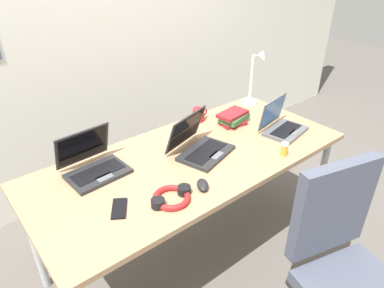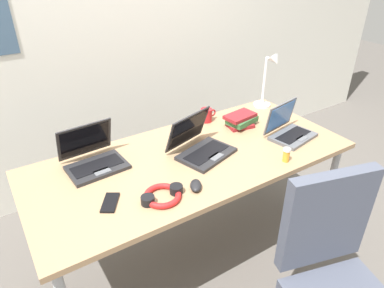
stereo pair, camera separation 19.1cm
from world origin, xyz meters
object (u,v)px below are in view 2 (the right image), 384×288
(headphones, at_px, (162,195))
(coffee_mug, at_px, (207,115))
(cell_phone, at_px, (110,203))
(pill_bottle, at_px, (286,155))
(laptop_by_keyboard, at_px, (93,159))
(laptop_far_corner, at_px, (289,130))
(desk_lamp, at_px, (268,81))
(computer_mouse, at_px, (196,185))
(laptop_near_lamp, at_px, (201,146))
(book_stack, at_px, (241,120))

(headphones, relative_size, coffee_mug, 1.89)
(cell_phone, relative_size, pill_bottle, 1.72)
(laptop_by_keyboard, bearing_deg, headphones, -68.02)
(laptop_far_corner, bearing_deg, desk_lamp, 66.19)
(cell_phone, xyz_separation_m, coffee_mug, (0.85, 0.46, 0.04))
(laptop_by_keyboard, relative_size, cell_phone, 2.30)
(desk_lamp, relative_size, laptop_by_keyboard, 1.28)
(laptop_by_keyboard, distance_m, computer_mouse, 0.58)
(laptop_by_keyboard, distance_m, headphones, 0.47)
(laptop_near_lamp, relative_size, laptop_by_keyboard, 1.19)
(laptop_far_corner, xyz_separation_m, headphones, (-0.94, -0.11, -0.03))
(laptop_by_keyboard, distance_m, pill_bottle, 1.03)
(computer_mouse, height_order, book_stack, book_stack)
(laptop_near_lamp, height_order, book_stack, laptop_near_lamp)
(computer_mouse, bearing_deg, headphones, -155.12)
(desk_lamp, xyz_separation_m, book_stack, (-0.34, -0.13, -0.15))
(desk_lamp, bearing_deg, headphones, -155.41)
(laptop_near_lamp, xyz_separation_m, book_stack, (0.40, 0.14, -0.00))
(laptop_by_keyboard, bearing_deg, pill_bottle, -30.06)
(desk_lamp, relative_size, headphones, 1.87)
(cell_phone, height_order, coffee_mug, coffee_mug)
(computer_mouse, xyz_separation_m, headphones, (-0.17, 0.02, -0.00))
(laptop_by_keyboard, bearing_deg, book_stack, -3.60)
(laptop_by_keyboard, distance_m, cell_phone, 0.35)
(laptop_far_corner, relative_size, pill_bottle, 3.86)
(laptop_far_corner, relative_size, headphones, 1.42)
(laptop_by_keyboard, xyz_separation_m, pill_bottle, (0.89, -0.52, -0.00))
(laptop_far_corner, distance_m, cell_phone, 1.16)
(laptop_near_lamp, relative_size, headphones, 1.74)
(laptop_by_keyboard, height_order, computer_mouse, laptop_by_keyboard)
(laptop_by_keyboard, relative_size, coffee_mug, 2.77)
(laptop_by_keyboard, xyz_separation_m, computer_mouse, (0.35, -0.46, -0.03))
(computer_mouse, distance_m, cell_phone, 0.41)
(laptop_far_corner, bearing_deg, computer_mouse, -170.14)
(laptop_near_lamp, relative_size, book_stack, 1.65)
(coffee_mug, bearing_deg, desk_lamp, -5.16)
(laptop_far_corner, bearing_deg, book_stack, 121.03)
(laptop_by_keyboard, bearing_deg, coffee_mug, 8.18)
(cell_phone, height_order, headphones, headphones)
(laptop_by_keyboard, bearing_deg, desk_lamp, 3.22)
(laptop_far_corner, height_order, cell_phone, laptop_far_corner)
(laptop_near_lamp, distance_m, pill_bottle, 0.47)
(laptop_by_keyboard, height_order, coffee_mug, laptop_by_keyboard)
(laptop_by_keyboard, xyz_separation_m, cell_phone, (-0.04, -0.34, -0.04))
(headphones, xyz_separation_m, coffee_mug, (0.63, 0.55, 0.03))
(book_stack, bearing_deg, desk_lamp, 21.56)
(coffee_mug, bearing_deg, cell_phone, -151.72)
(laptop_far_corner, distance_m, book_stack, 0.31)
(headphones, bearing_deg, computer_mouse, -7.12)
(desk_lamp, distance_m, cell_phone, 1.41)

